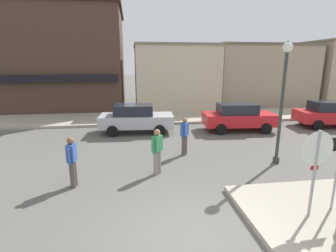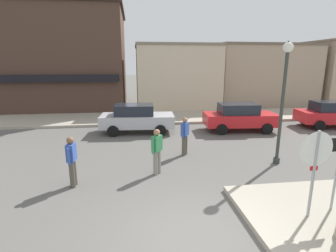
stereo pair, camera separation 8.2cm
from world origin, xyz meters
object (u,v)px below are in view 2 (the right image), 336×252
object	(u,v)px
parked_car_third	(332,114)
pedestrian_crossing_far	(185,135)
stop_sign	(315,163)
pedestrian_kerb_side	(72,160)
parked_car_second	(239,117)
lamp_post	(284,86)
parked_car_nearest	(137,118)
pedestrian_crossing_near	(157,150)

from	to	relation	value
parked_car_third	pedestrian_crossing_far	world-z (taller)	pedestrian_crossing_far
stop_sign	pedestrian_crossing_far	bearing A→B (deg)	112.21
parked_car_third	pedestrian_kerb_side	size ratio (longest dim) A/B	2.59
parked_car_second	parked_car_third	xyz separation A→B (m)	(5.84, 0.10, 0.00)
stop_sign	lamp_post	distance (m)	4.16
parked_car_nearest	parked_car_third	distance (m)	11.63
lamp_post	parked_car_third	distance (m)	8.40
parked_car_third	pedestrian_kerb_side	world-z (taller)	pedestrian_kerb_side
pedestrian_crossing_near	pedestrian_kerb_side	distance (m)	2.75
parked_car_third	parked_car_second	bearing A→B (deg)	-179.03
parked_car_second	pedestrian_crossing_near	xyz separation A→B (m)	(-5.16, -5.36, 0.06)
pedestrian_crossing_near	pedestrian_kerb_side	size ratio (longest dim) A/B	1.00
parked_car_second	parked_car_third	distance (m)	5.85
parked_car_nearest	pedestrian_crossing_far	distance (m)	4.42
parked_car_second	pedestrian_crossing_far	world-z (taller)	pedestrian_crossing_far
stop_sign	lamp_post	size ratio (longest dim) A/B	0.51
pedestrian_kerb_side	parked_car_third	bearing A→B (deg)	23.87
parked_car_second	parked_car_nearest	bearing A→B (deg)	176.03
parked_car_second	pedestrian_kerb_side	distance (m)	9.86
pedestrian_crossing_near	pedestrian_crossing_far	distance (m)	2.22
parked_car_nearest	pedestrian_kerb_side	size ratio (longest dim) A/B	2.55
stop_sign	parked_car_nearest	xyz separation A→B (m)	(-4.01, 9.06, -0.71)
stop_sign	pedestrian_crossing_far	world-z (taller)	stop_sign
parked_car_third	pedestrian_crossing_near	world-z (taller)	pedestrian_crossing_near
pedestrian_kerb_side	lamp_post	bearing A→B (deg)	7.68
stop_sign	parked_car_second	xyz separation A→B (m)	(1.77, 8.66, -0.71)
parked_car_third	stop_sign	bearing A→B (deg)	-131.02
parked_car_nearest	parked_car_second	size ratio (longest dim) A/B	1.00
pedestrian_crossing_far	pedestrian_kerb_side	world-z (taller)	same
parked_car_third	pedestrian_kerb_side	bearing A→B (deg)	-156.13
parked_car_nearest	pedestrian_kerb_side	xyz separation A→B (m)	(-2.07, -6.36, 0.06)
pedestrian_crossing_far	parked_car_second	bearing A→B (deg)	42.91
stop_sign	parked_car_nearest	bearing A→B (deg)	113.87
parked_car_nearest	parked_car_second	bearing A→B (deg)	-3.97
parked_car_nearest	parked_car_third	size ratio (longest dim) A/B	0.98
stop_sign	lamp_post	bearing A→B (deg)	70.98
parked_car_nearest	parked_car_second	xyz separation A→B (m)	(5.78, -0.40, 0.00)
stop_sign	pedestrian_crossing_near	distance (m)	4.77
parked_car_second	pedestrian_kerb_side	xyz separation A→B (m)	(-7.85, -5.96, 0.06)
lamp_post	parked_car_nearest	bearing A→B (deg)	134.51
parked_car_second	pedestrian_kerb_side	world-z (taller)	pedestrian_kerb_side
parked_car_nearest	pedestrian_crossing_far	size ratio (longest dim) A/B	2.55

